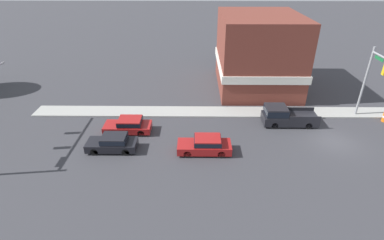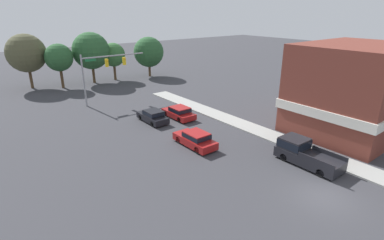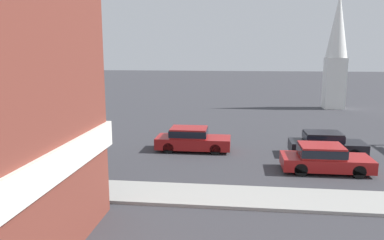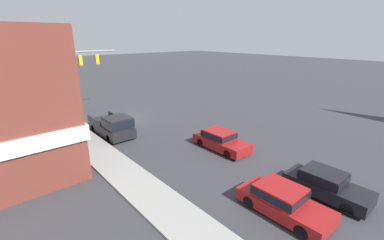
% 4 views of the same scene
% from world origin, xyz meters
% --- Properties ---
extents(ground_plane, '(200.00, 200.00, 0.00)m').
position_xyz_m(ground_plane, '(0.00, 0.00, 0.00)').
color(ground_plane, '#38383D').
extents(sidewalk_curb, '(2.40, 60.00, 0.14)m').
position_xyz_m(sidewalk_curb, '(5.70, 0.00, 0.07)').
color(sidewalk_curb, '#9E9E99').
rests_on(sidewalk_curb, ground).
extents(near_signal_assembly, '(6.67, 0.49, 7.33)m').
position_xyz_m(near_signal_assembly, '(3.29, -4.37, 5.26)').
color(near_signal_assembly, gray).
rests_on(near_signal_assembly, ground).
extents(car_lead, '(1.88, 4.58, 1.45)m').
position_xyz_m(car_lead, '(-1.80, 11.79, 0.76)').
color(car_lead, black).
rests_on(car_lead, ground).
extents(car_oncoming, '(1.95, 4.45, 1.40)m').
position_xyz_m(car_oncoming, '(1.55, 19.03, 0.74)').
color(car_oncoming, black).
rests_on(car_oncoming, ground).
extents(car_second_ahead, '(1.83, 4.29, 1.42)m').
position_xyz_m(car_second_ahead, '(-1.56, 19.79, 0.74)').
color(car_second_ahead, black).
rests_on(car_second_ahead, ground).
extents(pickup_truck_parked, '(2.13, 5.34, 1.93)m').
position_xyz_m(pickup_truck_parked, '(3.23, 3.79, 0.94)').
color(pickup_truck_parked, black).
rests_on(pickup_truck_parked, ground).
extents(corner_brick_building, '(12.21, 9.72, 8.97)m').
position_xyz_m(corner_brick_building, '(13.35, 4.96, 4.35)').
color(corner_brick_building, brown).
rests_on(corner_brick_building, ground).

